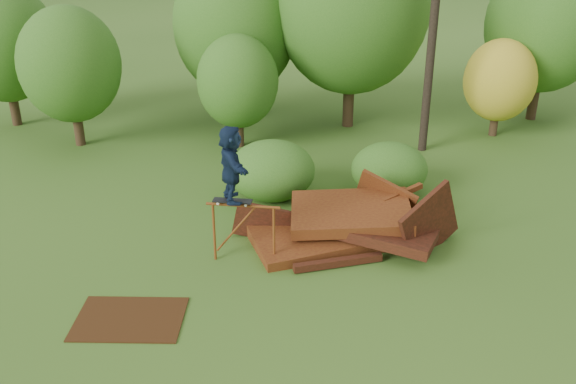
{
  "coord_description": "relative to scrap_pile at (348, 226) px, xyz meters",
  "views": [
    {
      "loc": [
        -1.77,
        -11.52,
        7.75
      ],
      "look_at": [
        -0.8,
        2.0,
        1.6
      ],
      "focal_mm": 40.0,
      "sensor_mm": 36.0,
      "label": 1
    }
  ],
  "objects": [
    {
      "name": "tree_1",
      "position": [
        -2.71,
        9.72,
        3.25
      ],
      "size": [
        4.52,
        4.52,
        6.29
      ],
      "color": "black",
      "rests_on": "ground"
    },
    {
      "name": "tree_0",
      "position": [
        -8.22,
        7.61,
        2.39
      ],
      "size": [
        3.38,
        3.38,
        4.76
      ],
      "color": "black",
      "rests_on": "ground"
    },
    {
      "name": "shrub_left",
      "position": [
        -1.76,
        2.7,
        0.42
      ],
      "size": [
        2.45,
        2.27,
        1.7
      ],
      "primitive_type": "ellipsoid",
      "color": "#245316",
      "rests_on": "ground"
    },
    {
      "name": "ground",
      "position": [
        -0.73,
        -2.44,
        -0.43
      ],
      "size": [
        240.0,
        240.0,
        0.0
      ],
      "primitive_type": "plane",
      "color": "#2D5116",
      "rests_on": "ground"
    },
    {
      "name": "skater",
      "position": [
        -2.81,
        -0.76,
        2.04
      ],
      "size": [
        0.79,
        1.71,
        1.77
      ],
      "primitive_type": "imported",
      "rotation": [
        0.0,
        0.0,
        1.74
      ],
      "color": "#13223A",
      "rests_on": "skateboard"
    },
    {
      "name": "tree_2",
      "position": [
        -2.67,
        7.08,
        1.85
      ],
      "size": [
        2.74,
        2.74,
        3.86
      ],
      "color": "black",
      "rests_on": "ground"
    },
    {
      "name": "grind_rail",
      "position": [
        -2.58,
        -0.81,
        0.59
      ],
      "size": [
        1.69,
        0.42,
        1.49
      ],
      "color": "brown",
      "rests_on": "ground"
    },
    {
      "name": "tree_4",
      "position": [
        6.51,
        7.55,
        1.6
      ],
      "size": [
        2.52,
        2.52,
        3.48
      ],
      "color": "black",
      "rests_on": "ground"
    },
    {
      "name": "skateboard",
      "position": [
        -2.81,
        -0.76,
        1.13
      ],
      "size": [
        0.93,
        0.42,
        0.09
      ],
      "rotation": [
        0.0,
        0.0,
        -0.21
      ],
      "color": "black",
      "rests_on": "grind_rail"
    },
    {
      "name": "tree_6",
      "position": [
        -11.12,
        10.03,
        2.72
      ],
      "size": [
        3.83,
        3.83,
        5.36
      ],
      "color": "black",
      "rests_on": "ground"
    },
    {
      "name": "flat_plate",
      "position": [
        -4.94,
        -2.96,
        -0.41
      ],
      "size": [
        2.31,
        1.75,
        0.03
      ],
      "primitive_type": "cube",
      "rotation": [
        0.0,
        0.0,
        -0.09
      ],
      "color": "#361D0B",
      "rests_on": "ground"
    },
    {
      "name": "tree_5",
      "position": [
        8.69,
        9.32,
        3.21
      ],
      "size": [
        4.4,
        4.4,
        6.18
      ],
      "color": "black",
      "rests_on": "ground"
    },
    {
      "name": "shrub_right",
      "position": [
        1.6,
        2.72,
        0.35
      ],
      "size": [
        2.19,
        2.0,
        1.55
      ],
      "primitive_type": "ellipsoid",
      "color": "#245316",
      "rests_on": "ground"
    },
    {
      "name": "tree_3",
      "position": [
        1.41,
        8.99,
        4.04
      ],
      "size": [
        5.51,
        5.51,
        7.64
      ],
      "color": "black",
      "rests_on": "ground"
    },
    {
      "name": "scrap_pile",
      "position": [
        0.0,
        0.0,
        0.0
      ],
      "size": [
        5.72,
        3.34,
        2.11
      ],
      "color": "#47190C",
      "rests_on": "ground"
    }
  ]
}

